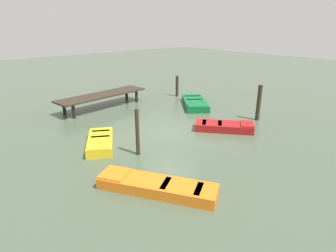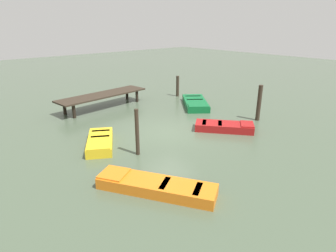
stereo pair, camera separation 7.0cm
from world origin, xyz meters
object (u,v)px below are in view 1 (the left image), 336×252
Objects in this scene: rowboat_orange at (156,186)px; mooring_piling_center at (137,132)px; mooring_piling_far_right at (259,103)px; rowboat_green at (195,103)px; rowboat_yellow at (100,142)px; rowboat_red at (224,126)px; dock_segment at (102,96)px; mooring_piling_mid_left at (177,86)px.

rowboat_orange is 1.95× the size of mooring_piling_center.
mooring_piling_center is at bearing 173.78° from mooring_piling_far_right.
mooring_piling_center reaches higher than rowboat_green.
rowboat_yellow is at bearing 113.09° from mooring_piling_center.
rowboat_green is at bearing 113.53° from rowboat_red.
rowboat_orange is 9.58m from mooring_piling_far_right.
rowboat_red is at bearing 10.74° from rowboat_green.
rowboat_red is 5.37m from mooring_piling_center.
rowboat_red is at bearing -7.09° from mooring_piling_center.
rowboat_green is (8.77, 6.46, 0.00)m from rowboat_orange.
mooring_piling_far_right is (8.91, -2.79, 0.85)m from rowboat_yellow.
mooring_piling_center is at bearing -25.67° from rowboat_green.
mooring_piling_center reaches higher than dock_segment.
dock_segment reaches higher than rowboat_yellow.
mooring_piling_far_right is at bearing 46.47° from rowboat_red.
rowboat_red is 1.03× the size of rowboat_yellow.
mooring_piling_center is (1.25, 2.79, 0.83)m from rowboat_orange.
rowboat_green is at bearing 97.24° from mooring_piling_far_right.
mooring_piling_mid_left is (0.40, 7.43, -0.26)m from mooring_piling_far_right.
dock_segment is 3.06× the size of mooring_piling_far_right.
rowboat_orange is 1.32× the size of rowboat_red.
dock_segment is 6.08m from mooring_piling_mid_left.
rowboat_orange is 10.89m from rowboat_green.
rowboat_red is at bearing -77.58° from dock_segment.
rowboat_orange and rowboat_green have the same top height.
rowboat_green is 4.67m from mooring_piling_far_right.
dock_segment is 7.94m from mooring_piling_center.
rowboat_red is (2.77, -8.19, -0.63)m from dock_segment.
mooring_piling_mid_left reaches higher than dock_segment.
mooring_piling_mid_left reaches higher than rowboat_green.
mooring_piling_center reaches higher than rowboat_yellow.
rowboat_green and rowboat_yellow have the same top height.
rowboat_orange is at bearing -168.48° from mooring_piling_far_right.
mooring_piling_far_right is (2.84, -0.23, 0.85)m from rowboat_red.
mooring_piling_far_right is 7.45m from mooring_piling_mid_left.
mooring_piling_mid_left is (3.24, 7.21, 0.58)m from rowboat_red.
rowboat_yellow is 1.41× the size of mooring_piling_far_right.
dock_segment is at bearing 71.69° from mooring_piling_center.
dock_segment is 2.17× the size of rowboat_yellow.
rowboat_yellow is 1.87× the size of mooring_piling_mid_left.
rowboat_green is 1.24× the size of rowboat_yellow.
rowboat_orange and rowboat_yellow have the same top height.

